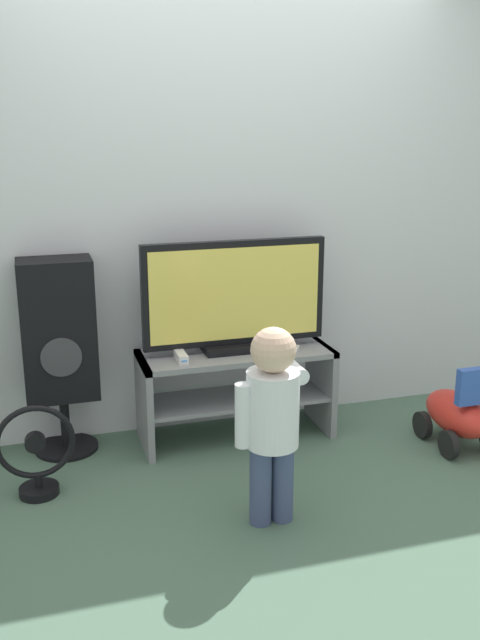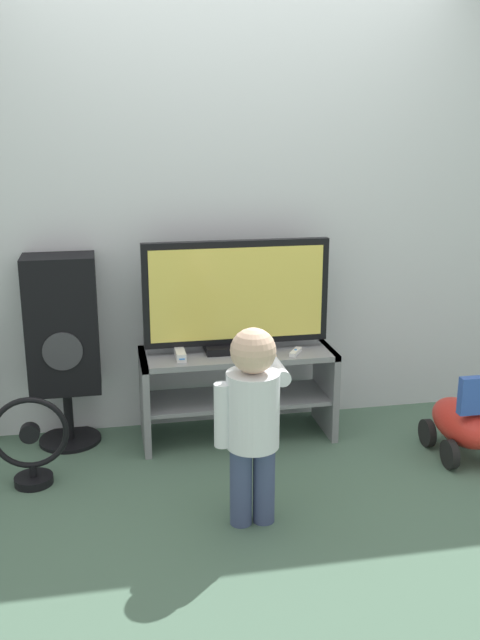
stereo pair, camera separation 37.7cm
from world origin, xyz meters
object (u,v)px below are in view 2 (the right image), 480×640
game_console (180,354)px  remote_primary (296,352)px  child (253,410)px  ride_on_toy (463,423)px  speaker_tower (63,329)px  floor_fan (31,445)px  television (237,297)px  remote_secondary (268,356)px

game_console → remote_primary: 0.62m
child → ride_on_toy: 1.34m
speaker_tower → ride_on_toy: 2.19m
game_console → speaker_tower: size_ratio=0.15×
child → floor_fan: bearing=151.7°
remote_primary → ride_on_toy: size_ratio=0.26×
television → game_console: (-0.32, -0.08, -0.28)m
remote_primary → television: bearing=157.1°
game_console → remote_primary: game_console is taller
floor_fan → ride_on_toy: size_ratio=0.93×
television → child: (-0.10, -0.90, -0.27)m
speaker_tower → floor_fan: (-0.16, -0.46, -0.44)m
television → remote_primary: television is taller
remote_primary → floor_fan: 1.44m
remote_primary → speaker_tower: (-1.23, 0.22, 0.13)m
game_console → remote_secondary: bearing=-10.7°
remote_secondary → ride_on_toy: bearing=-17.6°
television → ride_on_toy: 1.37m
television → remote_secondary: bearing=-50.7°
television → speaker_tower: television is taller
child → floor_fan: size_ratio=1.97×
remote_primary → speaker_tower: bearing=170.0°
remote_secondary → game_console: bearing=169.3°
television → game_console: size_ratio=6.25×
remote_primary → child: child is taller
remote_primary → child: size_ratio=0.14×
game_console → television: bearing=14.4°
ride_on_toy → television: bearing=156.9°
television → speaker_tower: bearing=174.4°
remote_secondary → floor_fan: bearing=-170.8°
television → child: size_ratio=1.12×
remote_secondary → ride_on_toy: size_ratio=0.27×
game_console → child: (0.22, -0.82, 0.00)m
speaker_tower → floor_fan: bearing=-109.1°
television → child: television is taller
child → speaker_tower: (-0.83, 0.99, 0.12)m
game_console → floor_fan: 0.88m
television → floor_fan: 1.30m
remote_secondary → television: bearing=129.3°
television → ride_on_toy: bearing=-23.1°
game_console → floor_fan: bearing=-159.5°
television → floor_fan: bearing=-161.3°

